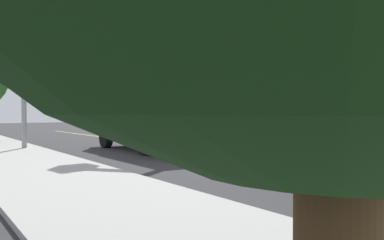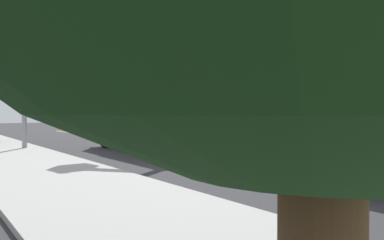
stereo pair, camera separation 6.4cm
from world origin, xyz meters
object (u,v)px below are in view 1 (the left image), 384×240
(utility_bucket_truck, at_px, (151,115))
(traffic_cone_mid_rear, at_px, (143,137))
(traffic_cone_mid_front, at_px, (249,147))
(service_pickup_truck, at_px, (371,138))
(passing_minivan, at_px, (155,124))
(traffic_signal_mast, at_px, (33,17))

(utility_bucket_truck, height_order, traffic_cone_mid_rear, utility_bucket_truck)
(utility_bucket_truck, distance_m, traffic_cone_mid_front, 5.19)
(service_pickup_truck, xyz_separation_m, passing_minivan, (17.42, -6.54, -0.15))
(traffic_cone_mid_front, bearing_deg, passing_minivan, -19.42)
(service_pickup_truck, distance_m, passing_minivan, 18.61)
(traffic_cone_mid_rear, bearing_deg, utility_bucket_truck, 150.06)
(service_pickup_truck, bearing_deg, traffic_signal_mast, 13.05)
(utility_bucket_truck, distance_m, passing_minivan, 8.34)
(utility_bucket_truck, height_order, traffic_cone_mid_front, utility_bucket_truck)
(service_pickup_truck, height_order, traffic_signal_mast, traffic_signal_mast)
(traffic_cone_mid_rear, bearing_deg, service_pickup_truck, 165.78)
(service_pickup_truck, distance_m, traffic_cone_mid_front, 6.38)
(utility_bucket_truck, height_order, passing_minivan, utility_bucket_truck)
(traffic_cone_mid_front, bearing_deg, utility_bucket_truck, 10.87)
(passing_minivan, height_order, traffic_cone_mid_rear, passing_minivan)
(service_pickup_truck, bearing_deg, utility_bucket_truck, -7.91)
(service_pickup_truck, bearing_deg, traffic_cone_mid_front, -22.78)
(utility_bucket_truck, bearing_deg, service_pickup_truck, 172.09)
(traffic_signal_mast, bearing_deg, traffic_cone_mid_rear, -75.90)
(utility_bucket_truck, distance_m, traffic_signal_mast, 6.46)
(traffic_cone_mid_rear, xyz_separation_m, traffic_signal_mast, (-1.69, 6.71, 5.35))
(service_pickup_truck, distance_m, traffic_cone_mid_rear, 15.12)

